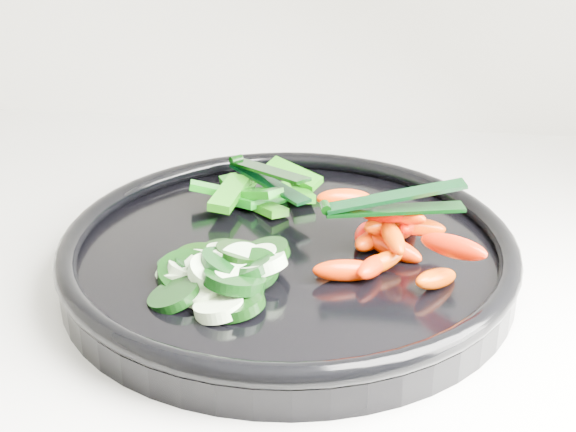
# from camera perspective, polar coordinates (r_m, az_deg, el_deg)

# --- Properties ---
(veggie_tray) EXTENTS (0.41, 0.41, 0.04)m
(veggie_tray) POSITION_cam_1_polar(r_m,az_deg,el_deg) (0.66, 0.00, -2.70)
(veggie_tray) COLOR black
(veggie_tray) RESTS_ON counter
(cucumber_pile) EXTENTS (0.12, 0.13, 0.04)m
(cucumber_pile) POSITION_cam_1_polar(r_m,az_deg,el_deg) (0.61, -5.00, -3.93)
(cucumber_pile) COLOR black
(cucumber_pile) RESTS_ON veggie_tray
(carrot_pile) EXTENTS (0.14, 0.14, 0.05)m
(carrot_pile) POSITION_cam_1_polar(r_m,az_deg,el_deg) (0.65, 7.29, -1.50)
(carrot_pile) COLOR #EF5100
(carrot_pile) RESTS_ON veggie_tray
(pepper_pile) EXTENTS (0.12, 0.11, 0.04)m
(pepper_pile) POSITION_cam_1_polar(r_m,az_deg,el_deg) (0.74, -2.11, 1.67)
(pepper_pile) COLOR #0A710F
(pepper_pile) RESTS_ON veggie_tray
(tong_carrot) EXTENTS (0.11, 0.04, 0.02)m
(tong_carrot) POSITION_cam_1_polar(r_m,az_deg,el_deg) (0.63, 7.31, 0.91)
(tong_carrot) COLOR black
(tong_carrot) RESTS_ON carrot_pile
(tong_pepper) EXTENTS (0.09, 0.09, 0.02)m
(tong_pepper) POSITION_cam_1_polar(r_m,az_deg,el_deg) (0.74, -1.56, 2.91)
(tong_pepper) COLOR black
(tong_pepper) RESTS_ON pepper_pile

